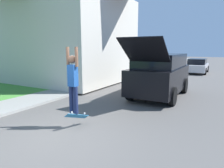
{
  "coord_description": "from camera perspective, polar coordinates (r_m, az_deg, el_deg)",
  "views": [
    {
      "loc": [
        3.91,
        -3.64,
        2.36
      ],
      "look_at": [
        0.52,
        2.4,
        1.13
      ],
      "focal_mm": 32.0,
      "sensor_mm": 36.0,
      "label": 1
    }
  ],
  "objects": [
    {
      "name": "suv_parked",
      "position": [
        10.16,
        13.57,
        2.81
      ],
      "size": [
        2.16,
        5.22,
        2.78
      ],
      "color": "black",
      "rests_on": "ground_plane"
    },
    {
      "name": "car_down_street",
      "position": [
        21.33,
        23.16,
        4.76
      ],
      "size": [
        1.89,
        4.27,
        1.39
      ],
      "color": "#B7B7BC",
      "rests_on": "ground_plane"
    },
    {
      "name": "lawn",
      "position": [
        15.5,
        -21.42,
        0.78
      ],
      "size": [
        10.0,
        80.0,
        0.08
      ],
      "color": "#478E38",
      "rests_on": "ground_plane"
    },
    {
      "name": "sidewalk",
      "position": [
        12.44,
        -8.43,
        -0.73
      ],
      "size": [
        1.8,
        80.0,
        0.1
      ],
      "color": "gray",
      "rests_on": "ground_plane"
    },
    {
      "name": "skateboard",
      "position": [
        6.19,
        -10.0,
        -8.92
      ],
      "size": [
        0.35,
        0.74,
        0.39
      ],
      "color": "#236B99",
      "rests_on": "ground_plane"
    },
    {
      "name": "house",
      "position": [
        16.2,
        -15.93,
        16.61
      ],
      "size": [
        11.19,
        7.94,
        8.13
      ],
      "color": "beige",
      "rests_on": "lawn"
    },
    {
      "name": "skateboarder",
      "position": [
        5.91,
        -11.11,
        1.2
      ],
      "size": [
        0.41,
        0.23,
        1.96
      ],
      "color": "#192347",
      "rests_on": "ground_plane"
    },
    {
      "name": "ground_plane",
      "position": [
        5.84,
        -16.71,
        -14.18
      ],
      "size": [
        120.0,
        120.0,
        0.0
      ],
      "primitive_type": "plane",
      "color": "#54514F"
    }
  ]
}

